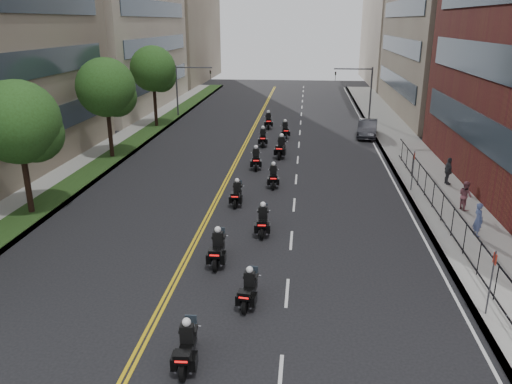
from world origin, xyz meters
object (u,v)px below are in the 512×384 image
motorcycle_4 (237,194)px  parked_sedan (367,128)px  motorcycle_2 (218,250)px  pedestrian_b (465,195)px  motorcycle_6 (256,159)px  pedestrian_a (478,220)px  motorcycle_8 (263,138)px  motorcycle_10 (268,121)px  motorcycle_0 (187,348)px  pedestrian_c (448,171)px  motorcycle_1 (249,290)px  motorcycle_3 (263,221)px  motorcycle_9 (285,131)px  motorcycle_7 (281,148)px  motorcycle_5 (273,177)px

motorcycle_4 → parked_sedan: 21.27m
motorcycle_2 → pedestrian_b: pedestrian_b is taller
motorcycle_6 → pedestrian_a: (12.00, -11.19, 0.33)m
motorcycle_8 → motorcycle_10: 7.42m
motorcycle_0 → pedestrian_c: (12.65, 19.12, 0.40)m
parked_sedan → motorcycle_1: bearing=-96.0°
motorcycle_3 → motorcycle_6: (-1.51, 11.62, 0.02)m
motorcycle_6 → motorcycle_10: motorcycle_10 is taller
motorcycle_0 → parked_sedan: size_ratio=0.45×
motorcycle_4 → motorcycle_9: size_ratio=0.94×
motorcycle_2 → pedestrian_a: size_ratio=1.35×
motorcycle_10 → parked_sedan: 9.85m
pedestrian_c → motorcycle_0: bearing=140.4°
motorcycle_4 → pedestrian_b: (12.80, 0.11, 0.35)m
motorcycle_6 → parked_sedan: 14.65m
motorcycle_4 → motorcycle_8: motorcycle_8 is taller
motorcycle_7 → motorcycle_5: bearing=-84.8°
parked_sedan → motorcycle_9: bearing=-163.3°
motorcycle_7 → pedestrian_c: (11.07, -6.20, 0.29)m
motorcycle_3 → pedestrian_b: size_ratio=1.36×
motorcycle_4 → pedestrian_c: pedestrian_c is taller
motorcycle_10 → pedestrian_c: size_ratio=1.38×
motorcycle_5 → motorcycle_10: size_ratio=0.91×
motorcycle_3 → motorcycle_8: size_ratio=0.97×
parked_sedan → pedestrian_a: (2.83, -22.61, 0.22)m
pedestrian_b → motorcycle_9: bearing=12.9°
motorcycle_1 → motorcycle_3: bearing=97.0°
motorcycle_4 → motorcycle_9: motorcycle_9 is taller
motorcycle_6 → pedestrian_c: pedestrian_c is taller
motorcycle_8 → pedestrian_c: pedestrian_c is taller
parked_sedan → motorcycle_3: bearing=-100.0°
motorcycle_6 → motorcycle_8: motorcycle_6 is taller
motorcycle_9 → motorcycle_5: bearing=-97.8°
motorcycle_5 → motorcycle_8: size_ratio=0.95×
motorcycle_1 → motorcycle_6: (-1.57, 18.29, 0.08)m
motorcycle_4 → motorcycle_5: size_ratio=0.97×
motorcycle_3 → motorcycle_6: motorcycle_6 is taller
motorcycle_10 → pedestrian_a: pedestrian_a is taller
motorcycle_7 → parked_sedan: 11.05m
motorcycle_3 → motorcycle_5: 7.62m
motorcycle_1 → motorcycle_7: size_ratio=0.81×
motorcycle_7 → motorcycle_2: bearing=-89.5°
motorcycle_0 → motorcycle_10: bearing=87.8°
motorcycle_0 → motorcycle_6: size_ratio=0.93×
motorcycle_2 → pedestrian_a: bearing=16.4°
motorcycle_0 → motorcycle_3: bearing=79.4°
motorcycle_4 → motorcycle_10: bearing=90.0°
motorcycle_2 → motorcycle_3: (1.68, 3.47, -0.02)m
motorcycle_3 → motorcycle_8: (-1.61, 18.62, 0.02)m
pedestrian_a → pedestrian_b: pedestrian_a is taller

